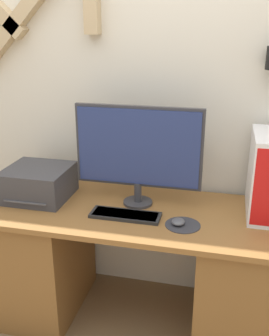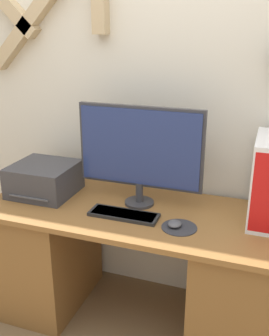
% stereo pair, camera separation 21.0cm
% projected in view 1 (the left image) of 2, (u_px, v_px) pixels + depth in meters
% --- Properties ---
extents(wall_back, '(6.40, 0.18, 2.70)m').
position_uv_depth(wall_back, '(149.00, 86.00, 2.34)').
color(wall_back, silver).
rests_on(wall_back, ground_plane).
extents(desk, '(1.71, 0.69, 0.74)m').
position_uv_depth(desk, '(136.00, 264.00, 2.31)').
color(desk, brown).
rests_on(desk, ground_plane).
extents(monitor, '(0.71, 0.17, 0.57)m').
position_uv_depth(monitor, '(138.00, 150.00, 2.15)').
color(monitor, '#333338').
rests_on(monitor, desk).
extents(keyboard, '(0.38, 0.13, 0.02)m').
position_uv_depth(keyboard, '(125.00, 215.00, 2.10)').
color(keyboard, black).
rests_on(keyboard, desk).
extents(mousepad, '(0.18, 0.18, 0.00)m').
position_uv_depth(mousepad, '(183.00, 225.00, 2.02)').
color(mousepad, '#2D2D33').
rests_on(mousepad, desk).
extents(mouse, '(0.07, 0.08, 0.03)m').
position_uv_depth(mouse, '(178.00, 222.00, 2.01)').
color(mouse, '#4C4C51').
rests_on(mouse, mousepad).
extents(computer_tower, '(0.19, 0.40, 0.45)m').
position_uv_depth(computer_tower, '(268.00, 175.00, 2.07)').
color(computer_tower, white).
rests_on(computer_tower, desk).
extents(printer, '(0.37, 0.36, 0.18)m').
position_uv_depth(printer, '(38.00, 183.00, 2.32)').
color(printer, '#38383D').
rests_on(printer, desk).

